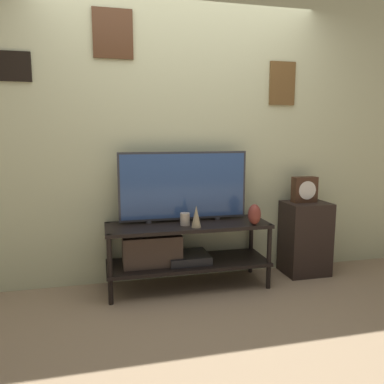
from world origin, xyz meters
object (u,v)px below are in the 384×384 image
(television, at_px, (184,186))
(vase_urn_stoneware, at_px, (254,214))
(vase_slim_bronze, at_px, (196,216))
(candle_jar, at_px, (185,219))
(mantel_clock, at_px, (305,190))

(television, relative_size, vase_urn_stoneware, 6.40)
(vase_slim_bronze, distance_m, candle_jar, 0.13)
(candle_jar, bearing_deg, mantel_clock, 6.30)
(vase_urn_stoneware, distance_m, candle_jar, 0.60)
(television, relative_size, mantel_clock, 4.70)
(vase_urn_stoneware, xyz_separation_m, candle_jar, (-0.58, 0.12, -0.04))
(vase_slim_bronze, bearing_deg, television, 102.44)
(television, height_order, candle_jar, television)
(television, bearing_deg, candle_jar, -98.39)
(television, bearing_deg, vase_urn_stoneware, -25.91)
(mantel_clock, bearing_deg, television, 179.16)
(vase_slim_bronze, height_order, mantel_clock, mantel_clock)
(candle_jar, bearing_deg, television, 81.61)
(vase_urn_stoneware, height_order, vase_slim_bronze, vase_slim_bronze)
(television, distance_m, candle_jar, 0.31)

